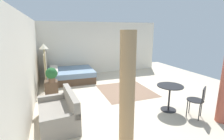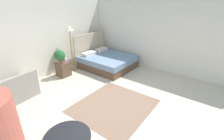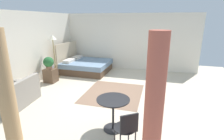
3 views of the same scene
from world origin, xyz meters
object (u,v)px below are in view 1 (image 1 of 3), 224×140
nightstand (52,89)px  cafe_chair_near_window (199,99)px  couch (59,114)px  balcony_table (170,93)px  bed (69,75)px  vase (51,78)px  floor_lamp (44,51)px  potted_plant (51,74)px

nightstand → cafe_chair_near_window: size_ratio=0.63×
couch → balcony_table: couch is taller
bed → vase: 1.71m
bed → nightstand: 1.80m
couch → cafe_chair_near_window: 3.54m
floor_lamp → nightstand: bearing=-165.3°
floor_lamp → balcony_table: floor_lamp is taller
couch → nightstand: 1.99m
balcony_table → cafe_chair_near_window: 0.75m
bed → couch: size_ratio=1.38×
couch → vase: (2.10, 0.14, 0.35)m
couch → nightstand: bearing=4.5°
cafe_chair_near_window → bed: bearing=31.7°
cafe_chair_near_window → couch: bearing=74.7°
vase → cafe_chair_near_window: (-3.04, -3.55, -0.08)m
potted_plant → balcony_table: (-2.19, -3.11, -0.29)m
couch → vase: couch is taller
vase → balcony_table: 3.95m
bed → vase: size_ratio=13.85×
cafe_chair_near_window → floor_lamp: bearing=46.7°
potted_plant → cafe_chair_near_window: (-2.82, -3.53, -0.28)m
couch → nightstand: (1.98, 0.16, 0.00)m
bed → cafe_chair_near_window: bed is taller
couch → balcony_table: 3.02m
bed → potted_plant: 1.95m
potted_plant → balcony_table: potted_plant is taller
balcony_table → potted_plant: bearing=54.8°
floor_lamp → cafe_chair_near_window: size_ratio=2.09×
couch → balcony_table: (-0.31, -2.99, 0.26)m
floor_lamp → couch: bearing=-173.1°
bed → nightstand: (-1.64, 0.75, -0.03)m
nightstand → potted_plant: size_ratio=1.08×
floor_lamp → balcony_table: 4.50m
floor_lamp → cafe_chair_near_window: (-3.51, -3.72, -0.98)m
couch → potted_plant: 1.96m
vase → cafe_chair_near_window: cafe_chair_near_window is taller
bed → couch: bed is taller
couch → balcony_table: bearing=-95.9°
vase → potted_plant: bearing=-174.9°
potted_plant → nightstand: bearing=20.3°
couch → vase: 2.14m
bed → floor_lamp: (-1.04, 0.91, 1.21)m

